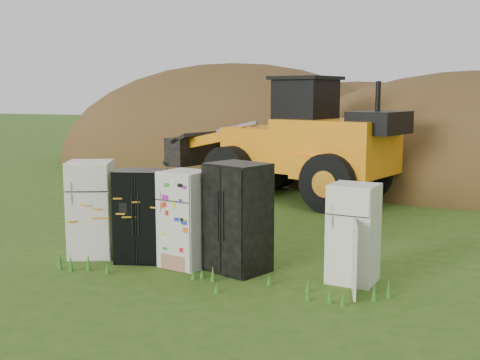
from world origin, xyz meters
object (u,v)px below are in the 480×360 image
at_px(fridge_leftmost, 91,209).
at_px(fridge_dark_mid, 238,218).
at_px(fridge_sticker, 186,219).
at_px(fridge_open_door, 353,233).
at_px(wheel_loader, 279,137).
at_px(fridge_black_side, 141,216).

bearing_deg(fridge_leftmost, fridge_dark_mid, -21.78).
relative_size(fridge_sticker, fridge_open_door, 1.06).
bearing_deg(wheel_loader, fridge_leftmost, -83.23).
bearing_deg(fridge_dark_mid, fridge_open_door, 24.72).
bearing_deg(fridge_open_door, fridge_black_side, -171.01).
relative_size(fridge_leftmost, wheel_loader, 0.25).
relative_size(fridge_leftmost, fridge_sticker, 1.06).
height_order(fridge_leftmost, fridge_black_side, fridge_leftmost).
height_order(fridge_leftmost, fridge_dark_mid, fridge_dark_mid).
distance_m(fridge_sticker, fridge_dark_mid, 0.95).
height_order(fridge_leftmost, wheel_loader, wheel_loader).
distance_m(fridge_leftmost, fridge_open_door, 4.77).
height_order(fridge_leftmost, fridge_sticker, fridge_leftmost).
bearing_deg(fridge_open_door, wheel_loader, 122.84).
xyz_separation_m(fridge_leftmost, fridge_black_side, (1.00, 0.03, -0.06)).
bearing_deg(fridge_dark_mid, fridge_black_side, -157.05).
distance_m(fridge_black_side, fridge_dark_mid, 1.85).
height_order(fridge_sticker, fridge_dark_mid, fridge_dark_mid).
distance_m(fridge_dark_mid, fridge_open_door, 1.93).
xyz_separation_m(fridge_black_side, wheel_loader, (0.59, 7.26, 0.89)).
distance_m(fridge_black_side, fridge_sticker, 0.90).
xyz_separation_m(fridge_dark_mid, wheel_loader, (-1.26, 7.30, 0.80)).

